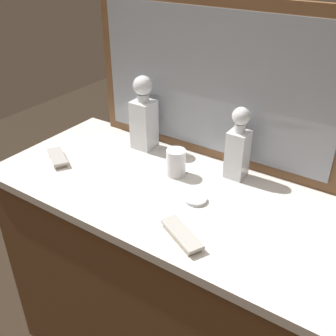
% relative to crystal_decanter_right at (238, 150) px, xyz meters
% --- Properties ---
extents(dresser, '(1.29, 0.61, 0.94)m').
position_rel_crystal_decanter_right_xyz_m(dresser, '(-0.16, -0.20, -0.58)').
color(dresser, brown).
rests_on(dresser, ground_plane).
extents(dresser_mirror, '(1.02, 0.03, 0.60)m').
position_rel_crystal_decanter_right_xyz_m(dresser_mirror, '(-0.16, 0.08, 0.19)').
color(dresser_mirror, brown).
rests_on(dresser_mirror, dresser).
extents(crystal_decanter_right, '(0.07, 0.07, 0.27)m').
position_rel_crystal_decanter_right_xyz_m(crystal_decanter_right, '(0.00, 0.00, 0.00)').
color(crystal_decanter_right, white).
rests_on(crystal_decanter_right, dresser).
extents(crystal_decanter_far_right, '(0.09, 0.09, 0.30)m').
position_rel_crystal_decanter_right_xyz_m(crystal_decanter_far_right, '(-0.42, -0.00, 0.01)').
color(crystal_decanter_far_right, white).
rests_on(crystal_decanter_far_right, dresser).
extents(crystal_tumbler_rear, '(0.07, 0.07, 0.10)m').
position_rel_crystal_decanter_right_xyz_m(crystal_tumbler_rear, '(-0.19, -0.11, -0.06)').
color(crystal_tumbler_rear, white).
rests_on(crystal_tumbler_rear, dresser).
extents(silver_brush_front, '(0.17, 0.12, 0.02)m').
position_rel_crystal_decanter_right_xyz_m(silver_brush_front, '(0.02, -0.40, -0.10)').
color(silver_brush_front, '#B7A88C').
rests_on(silver_brush_front, dresser).
extents(silver_brush_right, '(0.15, 0.12, 0.02)m').
position_rel_crystal_decanter_right_xyz_m(silver_brush_right, '(-0.63, -0.29, -0.10)').
color(silver_brush_right, '#B7A88C').
rests_on(silver_brush_right, dresser).
extents(porcelain_dish, '(0.07, 0.07, 0.01)m').
position_rel_crystal_decanter_right_xyz_m(porcelain_dish, '(-0.04, -0.22, -0.10)').
color(porcelain_dish, silver).
rests_on(porcelain_dish, dresser).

